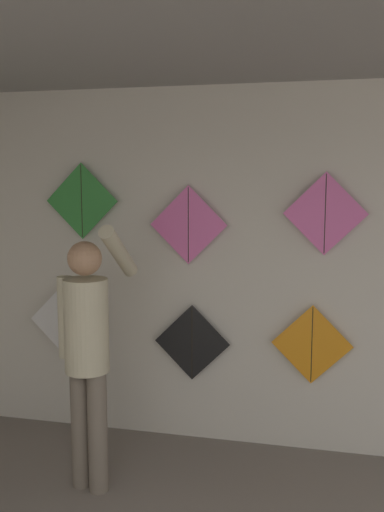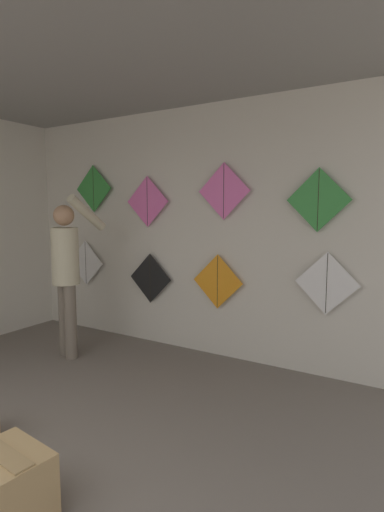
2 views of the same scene
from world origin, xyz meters
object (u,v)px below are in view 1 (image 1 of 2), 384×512
kite_0 (64,320)px  kite_4 (82,201)px  kite_2 (312,345)px  kite_5 (188,225)px  kite_1 (192,343)px  shopkeeper (88,343)px  kite_6 (325,214)px

kite_0 → kite_4: 1.01m
kite_2 → kite_5: size_ratio=1.00×
kite_2 → kite_4: kite_4 is taller
kite_4 → kite_1: bearing=0.0°
kite_1 → kite_5: (-0.03, 0.00, 0.93)m
kite_2 → kite_5: 1.30m
kite_4 → kite_2: bearing=0.0°
kite_4 → kite_5: size_ratio=1.00×
kite_1 → shopkeeper: bearing=-121.4°
kite_4 → kite_0: bearing=180.0°
kite_1 → kite_4: kite_4 is taller
shopkeeper → kite_1: bearing=74.9°
shopkeeper → kite_1: shopkeeper is taller
kite_2 → kite_6: (0.07, 0.00, 0.99)m
kite_6 → kite_0: bearing=180.0°
shopkeeper → kite_4: 1.29m
kite_0 → shopkeeper: bearing=-55.7°
shopkeeper → kite_6: 1.92m
kite_0 → kite_2: bearing=0.0°
kite_2 → kite_4: bearing=180.0°
kite_0 → kite_4: bearing=0.0°
kite_0 → kite_2: kite_0 is taller
shopkeeper → kite_0: (-0.58, 0.84, -0.09)m
kite_2 → kite_4: size_ratio=1.00×
kite_1 → kite_6: kite_6 is taller
shopkeeper → kite_5: bearing=76.3°
kite_1 → kite_5: kite_5 is taller
kite_2 → kite_6: bearing=0.0°
shopkeeper → kite_4: size_ratio=2.98×
kite_2 → kite_5: kite_5 is taller
kite_2 → shopkeeper: bearing=-149.7°
kite_0 → kite_6: (2.09, 0.00, 0.92)m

